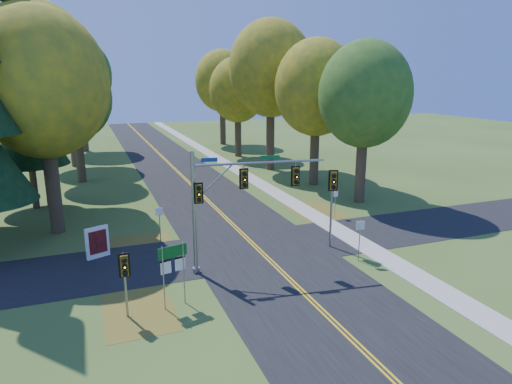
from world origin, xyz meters
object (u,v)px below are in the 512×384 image
object	(u,v)px
east_signal_pole	(333,189)
route_sign_cluster	(173,263)
info_kiosk	(97,242)
traffic_mast	(228,194)

from	to	relation	value
east_signal_pole	route_sign_cluster	bearing A→B (deg)	-138.49
route_sign_cluster	info_kiosk	distance (m)	7.74
traffic_mast	route_sign_cluster	world-z (taller)	traffic_mast
traffic_mast	east_signal_pole	bearing A→B (deg)	15.05
route_sign_cluster	info_kiosk	xyz separation A→B (m)	(-2.97, 7.06, -1.15)
traffic_mast	route_sign_cluster	bearing A→B (deg)	-133.03
route_sign_cluster	info_kiosk	size ratio (longest dim) A/B	1.60
route_sign_cluster	traffic_mast	bearing A→B (deg)	24.87
traffic_mast	info_kiosk	distance (m)	8.32
info_kiosk	traffic_mast	bearing A→B (deg)	-55.31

